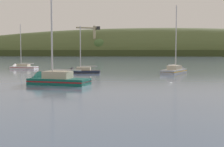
# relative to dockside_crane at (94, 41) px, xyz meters

# --- Properties ---
(far_shoreline_hill) EXTENTS (524.85, 132.29, 46.53)m
(far_shoreline_hill) POSITION_rel_dockside_crane_xyz_m (48.17, 31.09, -11.42)
(far_shoreline_hill) COLOR #35401E
(far_shoreline_hill) RESTS_ON ground
(dockside_crane) EXTENTS (17.79, 8.90, 22.87)m
(dockside_crane) POSITION_rel_dockside_crane_xyz_m (0.00, 0.00, 0.00)
(dockside_crane) COLOR #4C4C51
(dockside_crane) RESTS_ON ground
(sailboat_near_mooring) EXTENTS (6.64, 3.44, 10.36)m
(sailboat_near_mooring) POSITION_rel_dockside_crane_xyz_m (-1.09, -179.03, -11.45)
(sailboat_near_mooring) COLOR white
(sailboat_near_mooring) RESTS_ON ground
(sailboat_midwater_white) EXTENTS (5.83, 8.19, 12.67)m
(sailboat_midwater_white) POSITION_rel_dockside_crane_xyz_m (29.79, -190.82, -11.38)
(sailboat_midwater_white) COLOR #ADB2BC
(sailboat_midwater_white) RESTS_ON ground
(sailboat_far_left) EXTENTS (8.13, 4.81, 12.83)m
(sailboat_far_left) POSITION_rel_dockside_crane_xyz_m (12.18, -210.38, -11.33)
(sailboat_far_left) COLOR #0F564C
(sailboat_far_left) RESTS_ON ground
(sailboat_outer_reach) EXTENTS (6.10, 2.30, 9.17)m
(sailboat_outer_reach) POSITION_rel_dockside_crane_xyz_m (13.06, -191.44, -11.49)
(sailboat_outer_reach) COLOR #232328
(sailboat_outer_reach) RESTS_ON ground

